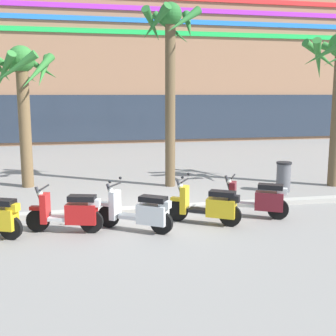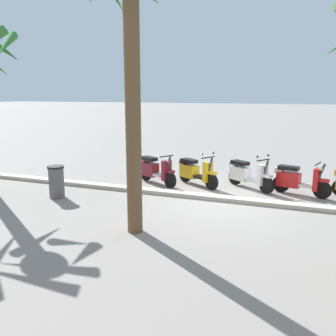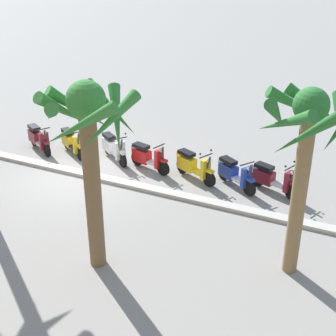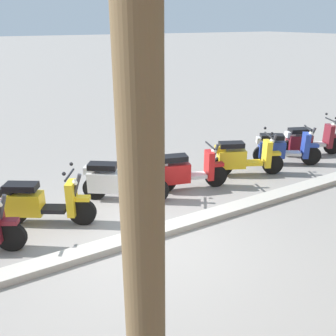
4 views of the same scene
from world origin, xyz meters
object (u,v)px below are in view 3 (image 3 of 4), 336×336
scooter_maroon_second_in_line (271,178)px  scooter_maroon_mid_rear (38,138)px  scooter_white_far_back (113,147)px  palm_tree_near_sign (89,133)px  palm_tree_mid_walkway (307,138)px  scooter_blue_last_in_row (234,173)px  scooter_yellow_tail_end (71,142)px  scooter_yellow_gap_after_mid (192,165)px  scooter_red_mid_centre (147,157)px

scooter_maroon_second_in_line → scooter_maroon_mid_rear: size_ratio=1.05×
scooter_white_far_back → palm_tree_near_sign: bearing=118.1°
scooter_maroon_second_in_line → palm_tree_mid_walkway: (-1.42, 3.79, 2.97)m
scooter_blue_last_in_row → scooter_yellow_tail_end: bearing=0.3°
scooter_blue_last_in_row → scooter_yellow_gap_after_mid: size_ratio=0.93×
scooter_white_far_back → palm_tree_near_sign: size_ratio=0.35×
scooter_maroon_second_in_line → scooter_blue_last_in_row: size_ratio=1.10×
scooter_yellow_tail_end → scooter_red_mid_centre: bearing=179.1°
scooter_maroon_mid_rear → palm_tree_mid_walkway: palm_tree_mid_walkway is taller
scooter_yellow_gap_after_mid → scooter_red_mid_centre: scooter_yellow_gap_after_mid is taller
scooter_white_far_back → scooter_yellow_tail_end: same height
scooter_maroon_second_in_line → scooter_red_mid_centre: (4.31, 0.23, 0.01)m
scooter_blue_last_in_row → scooter_red_mid_centre: same height
scooter_maroon_second_in_line → palm_tree_near_sign: (2.89, 5.53, 2.97)m
scooter_yellow_gap_after_mid → scooter_blue_last_in_row: bearing=-177.9°
scooter_blue_last_in_row → palm_tree_near_sign: size_ratio=0.34×
scooter_yellow_tail_end → palm_tree_near_sign: (-4.65, 5.35, 2.96)m
palm_tree_near_sign → scooter_yellow_tail_end: bearing=-49.0°
scooter_maroon_second_in_line → palm_tree_mid_walkway: 5.02m
palm_tree_mid_walkway → scooter_maroon_second_in_line: bearing=-69.5°
scooter_red_mid_centre → scooter_white_far_back: size_ratio=1.07×
scooter_blue_last_in_row → scooter_white_far_back: bearing=-2.2°
scooter_maroon_second_in_line → scooter_yellow_tail_end: size_ratio=1.08×
scooter_maroon_second_in_line → scooter_white_far_back: size_ratio=1.09×
palm_tree_mid_walkway → scooter_red_mid_centre: bearing=-31.8°
scooter_maroon_mid_rear → palm_tree_mid_walkway: 11.22m
scooter_yellow_gap_after_mid → palm_tree_mid_walkway: size_ratio=0.38×
palm_tree_mid_walkway → palm_tree_near_sign: size_ratio=0.98×
scooter_maroon_second_in_line → scooter_yellow_tail_end: (7.54, 0.18, 0.00)m
scooter_red_mid_centre → scooter_white_far_back: scooter_white_far_back is taller
scooter_blue_last_in_row → scooter_yellow_gap_after_mid: (1.42, 0.05, 0.01)m
scooter_yellow_gap_after_mid → scooter_maroon_mid_rear: 6.27m
scooter_yellow_gap_after_mid → scooter_maroon_mid_rear: bearing=2.3°
scooter_red_mid_centre → palm_tree_mid_walkway: size_ratio=0.38×
scooter_yellow_gap_after_mid → scooter_white_far_back: bearing=-4.1°
scooter_blue_last_in_row → scooter_white_far_back: scooter_white_far_back is taller
scooter_maroon_mid_rear → palm_tree_near_sign: palm_tree_near_sign is taller
scooter_maroon_second_in_line → scooter_yellow_gap_after_mid: 2.62m
scooter_yellow_tail_end → palm_tree_mid_walkway: palm_tree_mid_walkway is taller
scooter_yellow_gap_after_mid → scooter_maroon_mid_rear: scooter_yellow_gap_after_mid is taller
scooter_yellow_gap_after_mid → scooter_yellow_tail_end: (4.92, -0.02, -0.01)m
scooter_yellow_gap_after_mid → scooter_maroon_mid_rear: (6.27, 0.25, -0.00)m
palm_tree_mid_walkway → palm_tree_near_sign: bearing=22.0°
scooter_yellow_gap_after_mid → palm_tree_mid_walkway: bearing=138.4°
scooter_yellow_tail_end → palm_tree_near_sign: size_ratio=0.35×
scooter_white_far_back → palm_tree_near_sign: (-2.96, 5.56, 2.96)m
scooter_maroon_second_in_line → scooter_yellow_gap_after_mid: same height
scooter_maroon_second_in_line → palm_tree_mid_walkway: palm_tree_mid_walkway is taller
scooter_red_mid_centre → scooter_white_far_back: bearing=-9.5°
scooter_blue_last_in_row → palm_tree_mid_walkway: palm_tree_mid_walkway is taller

